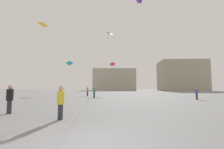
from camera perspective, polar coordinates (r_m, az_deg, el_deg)
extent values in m
plane|color=slate|center=(4.98, -10.16, -24.49)|extent=(300.00, 300.00, 0.00)
cylinder|color=#2D2D33|center=(25.05, -6.72, -7.75)|extent=(0.27, 0.27, 0.82)
cylinder|color=#388C47|center=(25.02, -6.71, -5.99)|extent=(0.39, 0.39, 0.71)
sphere|color=tan|center=(25.02, -6.70, -4.87)|extent=(0.27, 0.27, 0.27)
cylinder|color=#2D2D33|center=(8.63, -18.81, -13.16)|extent=(0.26, 0.26, 0.79)
cylinder|color=yellow|center=(8.55, -18.68, -8.24)|extent=(0.38, 0.38, 0.69)
sphere|color=tan|center=(8.53, -18.59, -5.06)|extent=(0.26, 0.26, 0.26)
cylinder|color=#2D2D33|center=(11.94, -34.14, -10.09)|extent=(0.27, 0.27, 0.84)
cylinder|color=black|center=(11.88, -33.96, -6.31)|extent=(0.40, 0.40, 0.73)
sphere|color=tan|center=(11.87, -33.84, -3.89)|extent=(0.27, 0.27, 0.27)
cylinder|color=#2D2D33|center=(24.36, 29.23, -7.32)|extent=(0.25, 0.25, 0.75)
cylinder|color=#3351B7|center=(24.33, 29.16, -5.67)|extent=(0.36, 0.36, 0.65)
sphere|color=tan|center=(24.32, 29.11, -4.61)|extent=(0.25, 0.25, 0.25)
cylinder|color=#2D2D33|center=(29.89, -9.22, -7.23)|extent=(0.27, 0.27, 0.83)
cylinder|color=gray|center=(29.87, -9.20, -5.74)|extent=(0.40, 0.40, 0.73)
sphere|color=tan|center=(29.87, -9.18, -4.78)|extent=(0.27, 0.27, 0.27)
pyramid|color=yellow|center=(29.34, -24.40, 16.75)|extent=(1.56, 1.65, 0.83)
sphere|color=yellow|center=(29.41, -24.44, 16.22)|extent=(0.10, 0.10, 0.10)
sphere|color=yellow|center=(29.47, -24.46, 15.74)|extent=(0.10, 0.10, 0.10)
sphere|color=yellow|center=(29.53, -24.49, 15.27)|extent=(0.10, 0.10, 0.10)
cylinder|color=silver|center=(28.80, -16.59, 5.53)|extent=(6.72, 4.95, 10.97)
cylinder|color=silver|center=(24.04, -13.05, 11.26)|extent=(4.69, 4.91, 14.02)
cone|color=#D12899|center=(39.09, 0.15, 4.03)|extent=(1.54, 1.23, 1.19)
sphere|color=#D12899|center=(39.13, -0.02, 3.71)|extent=(0.10, 0.10, 0.10)
sphere|color=#D12899|center=(39.17, -0.20, 3.39)|extent=(0.10, 0.10, 0.10)
sphere|color=#D12899|center=(39.21, -0.37, 3.07)|extent=(0.10, 0.10, 0.10)
cylinder|color=silver|center=(34.25, -3.89, -0.11)|extent=(4.55, 9.31, 6.45)
pyramid|color=#1EB2C6|center=(40.78, -15.68, 4.09)|extent=(1.58, 1.47, 0.83)
sphere|color=#1EB2C6|center=(40.59, -15.68, 3.81)|extent=(0.10, 0.10, 0.10)
sphere|color=#1EB2C6|center=(40.42, -15.68, 3.54)|extent=(0.10, 0.10, 0.10)
sphere|color=#1EB2C6|center=(40.25, -15.68, 3.27)|extent=(0.10, 0.10, 0.10)
cylinder|color=silver|center=(35.14, -12.94, 0.01)|extent=(6.57, 9.06, 6.60)
cone|color=blue|center=(25.02, -1.05, 15.33)|extent=(1.56, 1.61, 0.76)
sphere|color=blue|center=(25.05, -1.27, 14.80)|extent=(0.10, 0.10, 0.10)
sphere|color=blue|center=(25.08, -1.49, 14.26)|extent=(0.10, 0.10, 0.10)
sphere|color=blue|center=(25.11, -1.70, 13.73)|extent=(0.10, 0.10, 0.10)
cylinder|color=silver|center=(24.57, -3.92, 4.82)|extent=(2.53, 1.31, 9.03)
cone|color=purple|center=(26.87, 10.24, 25.89)|extent=(1.28, 1.32, 0.88)
sphere|color=purple|center=(26.69, 10.52, 25.59)|extent=(0.10, 0.10, 0.10)
sphere|color=purple|center=(26.52, 10.80, 25.29)|extent=(0.10, 0.10, 0.10)
sphere|color=purple|center=(26.34, 11.08, 24.99)|extent=(0.10, 0.10, 0.10)
cylinder|color=silver|center=(24.70, 1.64, 10.78)|extent=(7.29, 1.91, 14.10)
cube|color=#B2A893|center=(96.48, 0.83, -1.92)|extent=(26.75, 12.51, 13.30)
cube|color=#A39984|center=(88.74, 24.55, -0.49)|extent=(22.46, 15.70, 15.58)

